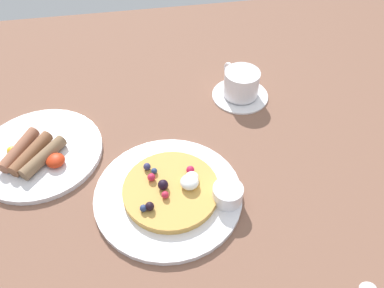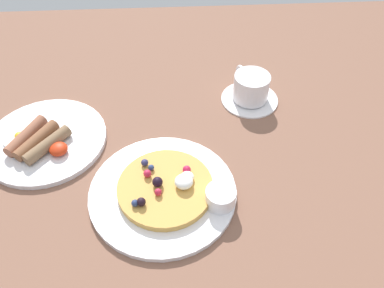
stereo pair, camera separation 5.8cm
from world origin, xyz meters
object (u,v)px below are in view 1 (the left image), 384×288
(coffee_cup, at_px, (241,82))
(coffee_saucer, at_px, (240,95))
(pancake_plate, at_px, (168,195))
(breakfast_plate, at_px, (40,152))
(syrup_ramekin, at_px, (228,194))

(coffee_cup, bearing_deg, coffee_saucer, -70.48)
(pancake_plate, distance_m, breakfast_plate, 0.29)
(pancake_plate, xyz_separation_m, syrup_ramekin, (0.10, -0.03, 0.02))
(pancake_plate, relative_size, coffee_saucer, 2.06)
(pancake_plate, height_order, coffee_cup, coffee_cup)
(pancake_plate, height_order, coffee_saucer, pancake_plate)
(coffee_saucer, bearing_deg, breakfast_plate, -166.21)
(syrup_ramekin, relative_size, breakfast_plate, 0.22)
(coffee_cup, bearing_deg, pancake_plate, -128.15)
(pancake_plate, bearing_deg, breakfast_plate, 148.69)
(syrup_ramekin, distance_m, coffee_saucer, 0.31)
(breakfast_plate, relative_size, coffee_cup, 2.29)
(pancake_plate, bearing_deg, coffee_saucer, 51.62)
(pancake_plate, bearing_deg, coffee_cup, 51.85)
(breakfast_plate, bearing_deg, pancake_plate, -31.31)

